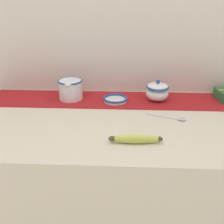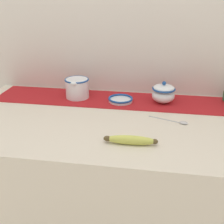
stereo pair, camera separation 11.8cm
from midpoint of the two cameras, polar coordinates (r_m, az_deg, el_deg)
countertop at (r=1.50m, az=-2.10°, el=-17.92°), size 1.42×0.71×0.94m
back_wall at (r=1.51m, az=-1.30°, el=13.80°), size 2.22×0.04×2.40m
table_runner at (r=1.44m, az=-1.63°, el=2.45°), size 1.30×0.24×0.00m
cream_pitcher at (r=1.46m, az=-10.73°, el=4.62°), size 0.12×0.14×0.10m
sugar_bowl at (r=1.42m, az=6.86°, el=4.14°), size 0.11×0.11×0.11m
small_dish at (r=1.41m, az=-1.65°, el=2.57°), size 0.12×0.12×0.02m
banana at (r=1.04m, az=1.57°, el=-5.56°), size 0.20×0.04×0.03m
spoon at (r=1.24m, az=10.76°, el=-1.46°), size 0.17×0.07×0.01m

